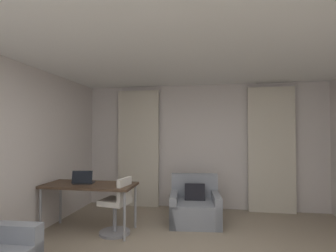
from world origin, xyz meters
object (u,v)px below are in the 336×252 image
object	(u,v)px
desk	(90,188)
laptop	(83,181)
desk_chair	(117,209)
armchair	(195,207)

from	to	relation	value
desk	laptop	world-z (taller)	laptop
laptop	desk	bearing A→B (deg)	-1.82
desk_chair	laptop	size ratio (longest dim) A/B	2.41
desk_chair	laptop	xyz separation A→B (m)	(-0.59, 0.05, 0.41)
laptop	desk_chair	bearing A→B (deg)	-4.38
desk_chair	armchair	bearing A→B (deg)	32.71
armchair	desk	size ratio (longest dim) A/B	0.64
desk	armchair	bearing A→B (deg)	23.22
desk	laptop	bearing A→B (deg)	178.18
armchair	laptop	world-z (taller)	laptop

